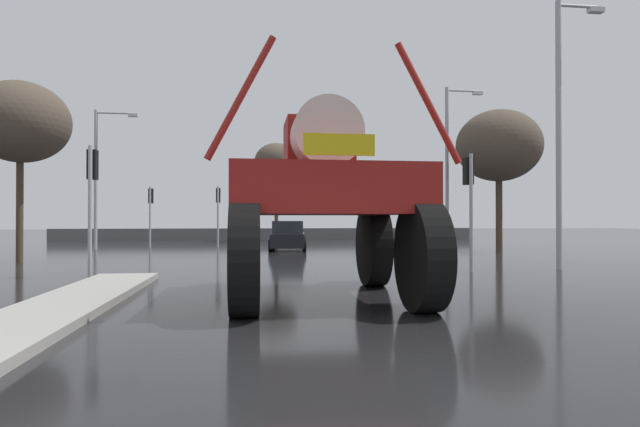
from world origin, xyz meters
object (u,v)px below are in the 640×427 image
object	(u,v)px
oversize_sprayer	(321,201)
traffic_signal_near_right	(469,186)
streetlight_near_right	(562,122)
bare_tree_far_center	(276,162)
sedan_ahead	(288,236)
streetlight_far_left	(100,171)
traffic_signal_near_left	(92,181)
bare_tree_right	(499,146)
traffic_signal_far_left	(151,203)
bare_tree_left	(20,123)
streetlight_far_right	(450,160)
traffic_signal_far_right	(218,203)

from	to	relation	value
oversize_sprayer	traffic_signal_near_right	distance (m)	7.09
streetlight_near_right	bare_tree_far_center	distance (m)	22.99
sedan_ahead	streetlight_far_left	bearing A→B (deg)	85.40
traffic_signal_near_left	streetlight_far_left	size ratio (longest dim) A/B	0.50
streetlight_near_right	bare_tree_right	world-z (taller)	streetlight_near_right
bare_tree_far_center	streetlight_far_left	bearing A→B (deg)	-140.37
sedan_ahead	traffic_signal_far_left	world-z (taller)	traffic_signal_far_left
traffic_signal_far_left	bare_tree_left	bearing A→B (deg)	-107.12
traffic_signal_near_left	traffic_signal_far_left	size ratio (longest dim) A/B	1.07
sedan_ahead	streetlight_far_right	distance (m)	9.24
streetlight_near_right	bare_tree_left	distance (m)	19.51
traffic_signal_near_right	bare_tree_right	distance (m)	10.50
traffic_signal_near_right	streetlight_near_right	xyz separation A→B (m)	(3.26, 0.27, 2.12)
bare_tree_far_center	bare_tree_right	bearing A→B (deg)	-51.67
traffic_signal_near_right	bare_tree_far_center	xyz separation A→B (m)	(-5.01, 21.71, 2.99)
bare_tree_left	oversize_sprayer	bearing A→B (deg)	-45.74
traffic_signal_near_right	streetlight_far_left	xyz separation A→B (m)	(-14.75, 13.64, 1.55)
traffic_signal_near_left	bare_tree_right	distance (m)	18.75
streetlight_far_right	traffic_signal_far_right	bearing A→B (deg)	156.69
traffic_signal_far_right	bare_tree_far_center	xyz separation A→B (m)	(3.65, 6.24, 3.08)
streetlight_far_right	bare_tree_right	bearing A→B (deg)	-39.70
traffic_signal_near_left	streetlight_near_right	world-z (taller)	streetlight_near_right
streetlight_near_right	bare_tree_far_center	world-z (taller)	streetlight_near_right
traffic_signal_far_right	streetlight_far_right	distance (m)	13.26
bare_tree_left	streetlight_far_right	bearing A→B (deg)	13.55
oversize_sprayer	traffic_signal_near_right	size ratio (longest dim) A/B	1.56
traffic_signal_far_left	sedan_ahead	bearing A→B (deg)	-24.73
sedan_ahead	bare_tree_left	size ratio (longest dim) A/B	0.62
streetlight_near_right	bare_tree_left	xyz separation A→B (m)	(-18.71, 5.48, 0.54)
bare_tree_left	streetlight_far_left	bearing A→B (deg)	84.90
oversize_sprayer	traffic_signal_far_right	size ratio (longest dim) A/B	1.61
traffic_signal_near_left	traffic_signal_far_right	bearing A→B (deg)	80.87
traffic_signal_far_left	traffic_signal_far_right	world-z (taller)	traffic_signal_far_right
traffic_signal_near_right	streetlight_far_right	world-z (taller)	streetlight_far_right
oversize_sprayer	traffic_signal_near_right	xyz separation A→B (m)	(5.23, 4.74, 0.65)
oversize_sprayer	traffic_signal_far_left	bearing A→B (deg)	19.27
traffic_signal_near_left	streetlight_far_left	distance (m)	14.19
streetlight_far_right	bare_tree_far_center	distance (m)	14.20
streetlight_far_left	bare_tree_far_center	distance (m)	12.73
traffic_signal_near_left	bare_tree_right	size ratio (longest dim) A/B	0.53
streetlight_far_left	bare_tree_right	xyz separation A→B (m)	(20.01, -4.92, 0.98)
traffic_signal_near_right	streetlight_far_left	bearing A→B (deg)	137.24
oversize_sprayer	traffic_signal_far_left	size ratio (longest dim) A/B	1.64
bare_tree_left	bare_tree_right	bearing A→B (deg)	8.16
traffic_signal_far_right	bare_tree_left	world-z (taller)	bare_tree_left
bare_tree_right	traffic_signal_far_right	bearing A→B (deg)	154.13
streetlight_far_left	traffic_signal_far_left	bearing A→B (deg)	38.67
bare_tree_left	sedan_ahead	bearing A→B (deg)	30.23
sedan_ahead	bare_tree_far_center	size ratio (longest dim) A/B	0.60
bare_tree_right	bare_tree_left	bearing A→B (deg)	-171.84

